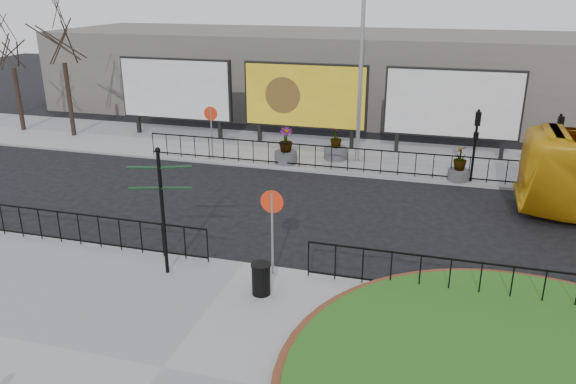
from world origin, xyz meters
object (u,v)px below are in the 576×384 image
(lamp_post, at_px, (361,57))
(planter_a, at_px, (286,150))
(billboard_mid, at_px, (305,96))
(planter_b, at_px, (336,149))
(litter_bin, at_px, (261,279))
(planter_c, at_px, (459,167))
(fingerpost_sign, at_px, (162,199))

(lamp_post, relative_size, planter_a, 5.62)
(lamp_post, height_order, planter_a, lamp_post)
(billboard_mid, xyz_separation_m, planter_b, (1.99, -1.97, -1.98))
(litter_bin, distance_m, planter_c, 12.02)
(planter_b, distance_m, planter_c, 5.73)
(billboard_mid, bearing_deg, planter_c, -25.47)
(planter_c, bearing_deg, lamp_post, 160.40)
(lamp_post, xyz_separation_m, fingerpost_sign, (-3.38, -12.16, -2.51))
(fingerpost_sign, height_order, planter_c, fingerpost_sign)
(planter_a, distance_m, planter_b, 2.40)
(lamp_post, distance_m, planter_c, 6.31)
(fingerpost_sign, height_order, litter_bin, fingerpost_sign)
(lamp_post, height_order, litter_bin, lamp_post)
(planter_b, bearing_deg, billboard_mid, 135.31)
(fingerpost_sign, xyz_separation_m, planter_b, (2.36, 12.16, -1.70))
(lamp_post, relative_size, planter_c, 6.31)
(fingerpost_sign, bearing_deg, planter_b, 64.88)
(billboard_mid, xyz_separation_m, lamp_post, (3.01, -1.97, 2.23))
(fingerpost_sign, relative_size, planter_c, 2.49)
(lamp_post, bearing_deg, fingerpost_sign, -105.52)
(litter_bin, bearing_deg, planter_b, 92.52)
(billboard_mid, relative_size, fingerpost_sign, 1.70)
(planter_a, relative_size, planter_c, 1.12)
(billboard_mid, distance_m, planter_c, 8.52)
(planter_b, bearing_deg, lamp_post, 0.00)
(fingerpost_sign, distance_m, planter_a, 11.03)
(planter_c, bearing_deg, litter_bin, -114.35)
(fingerpost_sign, relative_size, litter_bin, 4.22)
(planter_a, xyz_separation_m, planter_b, (2.05, 1.25, -0.12))
(fingerpost_sign, relative_size, planter_a, 2.22)
(litter_bin, bearing_deg, planter_c, 65.65)
(lamp_post, height_order, planter_b, lamp_post)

